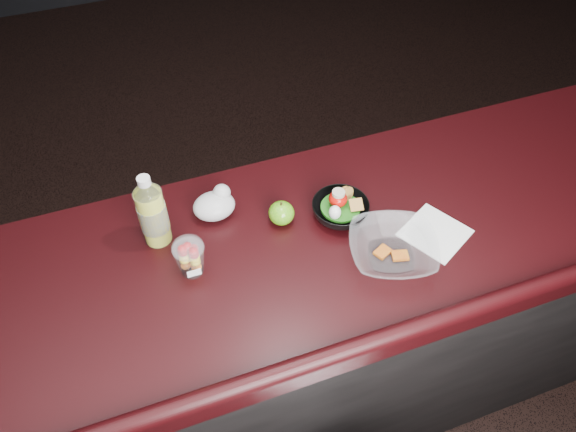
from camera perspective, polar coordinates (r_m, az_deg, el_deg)
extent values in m
cube|color=black|center=(1.98, -0.41, -12.86)|extent=(4.00, 0.65, 0.98)
cube|color=black|center=(1.56, -0.50, -3.71)|extent=(4.06, 0.71, 0.04)
cylinder|color=#D4DE39|center=(1.54, -13.52, -0.06)|extent=(0.07, 0.07, 0.18)
cylinder|color=white|center=(1.54, -13.52, -0.06)|extent=(0.08, 0.08, 0.18)
cone|color=white|center=(1.46, -14.25, 2.72)|extent=(0.07, 0.07, 0.03)
cylinder|color=white|center=(1.45, -14.44, 3.46)|extent=(0.03, 0.03, 0.02)
cylinder|color=#072D99|center=(1.54, -13.52, -0.06)|extent=(0.08, 0.08, 0.09)
ellipsoid|color=white|center=(1.44, -10.14, -3.19)|extent=(0.08, 0.08, 0.05)
ellipsoid|color=#2C860F|center=(1.58, -0.67, 0.30)|extent=(0.07, 0.07, 0.07)
cylinder|color=black|center=(1.56, -0.69, 1.22)|extent=(0.01, 0.01, 0.01)
ellipsoid|color=silver|center=(1.61, -7.51, 1.01)|extent=(0.12, 0.10, 0.07)
sphere|color=silver|center=(1.61, -6.74, 2.36)|extent=(0.05, 0.05, 0.05)
imported|color=black|center=(1.61, 5.33, 0.60)|extent=(0.20, 0.20, 0.05)
cylinder|color=#0F470C|center=(1.60, 5.36, 0.86)|extent=(0.11, 0.11, 0.01)
ellipsoid|color=#B50D07|center=(1.59, 5.10, 1.75)|extent=(0.05, 0.05, 0.05)
cylinder|color=beige|center=(1.57, 5.16, 2.34)|extent=(0.04, 0.04, 0.01)
ellipsoid|color=white|center=(1.56, 4.78, 0.37)|extent=(0.04, 0.04, 0.04)
imported|color=silver|center=(1.53, 10.57, -3.32)|extent=(0.30, 0.30, 0.06)
cube|color=#990F0C|center=(1.54, 9.58, -3.61)|extent=(0.05, 0.05, 0.01)
cube|color=#990F0C|center=(1.54, 11.31, -3.96)|extent=(0.05, 0.04, 0.01)
cube|color=white|center=(1.63, 14.71, -1.68)|extent=(0.22, 0.22, 0.00)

